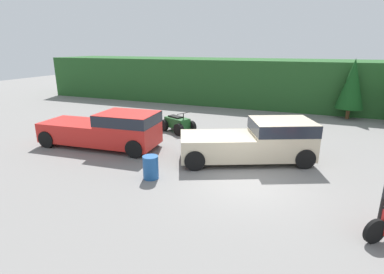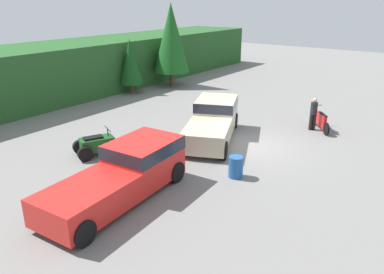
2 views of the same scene
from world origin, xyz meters
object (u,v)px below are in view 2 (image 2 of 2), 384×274
Objects in this scene: pickup_truck_red at (125,171)px; quad_atv at (97,145)px; dirt_bike at (321,121)px; rider_person at (313,113)px; pickup_truck_second at (213,119)px; steel_barrel at (236,167)px.

quad_atv is at bearing 59.27° from pickup_truck_red.
dirt_bike is 1.09× the size of rider_person.
pickup_truck_red reaches higher than quad_atv.
dirt_bike is at bearing -66.76° from pickup_truck_second.
dirt_bike is 0.65m from rider_person.
pickup_truck_second is 3.04× the size of dirt_bike.
pickup_truck_red is at bearing 114.33° from rider_person.
steel_barrel is (-3.36, -3.29, -0.51)m from pickup_truck_second.
dirt_bike is 0.84× the size of quad_atv.
pickup_truck_second is at bearing 2.47° from pickup_truck_red.
dirt_bike is at bearing -11.74° from quad_atv.
rider_person is at bearing 90.33° from dirt_bike.
pickup_truck_red is at bearing 125.49° from dirt_bike.
dirt_bike is at bearing -5.86° from steel_barrel.
pickup_truck_red is at bearing 146.14° from steel_barrel.
pickup_truck_red is 2.59× the size of quad_atv.
quad_atv is (1.89, 3.82, -0.48)m from pickup_truck_red.
rider_person is (11.15, -2.90, 0.01)m from pickup_truck_red.
steel_barrel is at bearing -49.55° from quad_atv.
rider_person is 2.02× the size of steel_barrel.
pickup_truck_red is 3.37× the size of rider_person.
pickup_truck_red is 4.29m from quad_atv.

